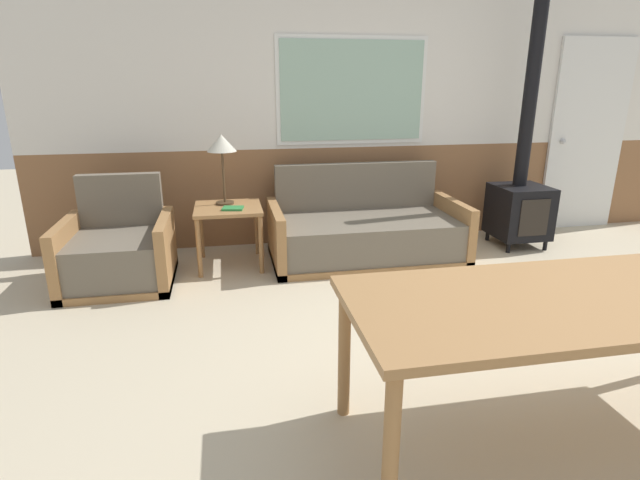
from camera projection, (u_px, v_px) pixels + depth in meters
ground_plane at (537, 364)px, 2.95m from camera, size 16.00×16.00×0.00m
wall_back at (397, 106)px, 4.99m from camera, size 7.20×0.09×2.70m
couch at (366, 233)px, 4.65m from camera, size 1.76×0.90×0.84m
armchair at (119, 253)px, 4.06m from camera, size 0.84×0.82×0.85m
side_table at (228, 216)px, 4.39m from camera, size 0.58×0.58×0.54m
table_lamp at (222, 147)px, 4.30m from camera, size 0.26×0.26×0.61m
book_stack at (233, 208)px, 4.27m from camera, size 0.19×0.17×0.02m
dining_table at (578, 308)px, 2.16m from camera, size 2.02×0.82×0.72m
wood_stove at (521, 189)px, 4.91m from camera, size 0.50×0.52×2.42m
entry_door at (586, 137)px, 5.43m from camera, size 0.88×0.09×2.03m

